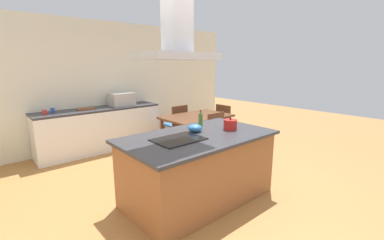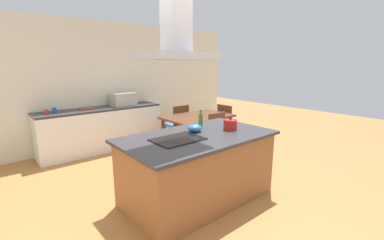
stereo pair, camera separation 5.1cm
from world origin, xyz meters
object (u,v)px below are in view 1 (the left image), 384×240
(countertop_microwave, at_px, (122,99))
(coffee_mug_blue, at_px, (53,110))
(olive_oil_bottle, at_px, (201,120))
(cutting_board, at_px, (86,109))
(range_hood, at_px, (177,37))
(coffee_mug_red, at_px, (45,112))
(cooktop, at_px, (178,139))
(tea_kettle, at_px, (230,125))
(chair_facing_back_wall, at_px, (177,122))
(chair_facing_island, at_px, (220,133))
(chair_at_right_end, at_px, (226,121))
(dining_table, at_px, (197,120))
(mixing_bowl, at_px, (195,128))

(countertop_microwave, distance_m, coffee_mug_blue, 1.38)
(olive_oil_bottle, relative_size, cutting_board, 0.72)
(range_hood, bearing_deg, countertop_microwave, 77.01)
(coffee_mug_red, height_order, coffee_mug_blue, same)
(cooktop, xyz_separation_m, tea_kettle, (0.86, -0.08, 0.07))
(olive_oil_bottle, bearing_deg, range_hood, -154.01)
(chair_facing_back_wall, bearing_deg, cutting_board, 157.11)
(countertop_microwave, xyz_separation_m, chair_facing_island, (1.00, -2.02, -0.53))
(tea_kettle, height_order, coffee_mug_blue, tea_kettle)
(countertop_microwave, bearing_deg, chair_at_right_end, -35.41)
(cooktop, height_order, chair_facing_island, cooktop)
(dining_table, height_order, chair_facing_back_wall, chair_facing_back_wall)
(chair_facing_island, bearing_deg, chair_facing_back_wall, 90.00)
(cutting_board, bearing_deg, olive_oil_bottle, -73.67)
(coffee_mug_red, bearing_deg, chair_at_right_end, -20.66)
(cutting_board, height_order, range_hood, range_hood)
(coffee_mug_blue, distance_m, chair_facing_island, 3.19)
(olive_oil_bottle, distance_m, countertop_microwave, 2.56)
(chair_facing_island, distance_m, range_hood, 2.46)
(countertop_microwave, relative_size, chair_facing_back_wall, 0.56)
(countertop_microwave, height_order, coffee_mug_red, countertop_microwave)
(olive_oil_bottle, xyz_separation_m, countertop_microwave, (0.00, 2.56, 0.04))
(chair_facing_island, bearing_deg, chair_at_right_end, 36.01)
(coffee_mug_blue, xyz_separation_m, chair_facing_island, (2.37, -2.09, -0.44))
(tea_kettle, relative_size, range_hood, 0.27)
(chair_at_right_end, height_order, chair_facing_back_wall, same)
(olive_oil_bottle, height_order, coffee_mug_red, olive_oil_bottle)
(tea_kettle, bearing_deg, coffee_mug_red, 120.86)
(cutting_board, xyz_separation_m, chair_at_right_end, (2.68, -1.41, -0.40))
(chair_at_right_end, distance_m, range_hood, 3.39)
(chair_at_right_end, bearing_deg, chair_facing_back_wall, 143.99)
(countertop_microwave, bearing_deg, coffee_mug_red, -177.76)
(chair_at_right_end, relative_size, chair_facing_back_wall, 1.00)
(cooktop, relative_size, chair_facing_island, 0.67)
(tea_kettle, distance_m, chair_facing_back_wall, 2.44)
(coffee_mug_red, distance_m, chair_facing_back_wall, 2.64)
(coffee_mug_red, bearing_deg, chair_facing_back_wall, -14.07)
(chair_facing_island, bearing_deg, cooktop, -152.70)
(coffee_mug_red, relative_size, chair_at_right_end, 0.10)
(cutting_board, height_order, dining_table, cutting_board)
(countertop_microwave, distance_m, chair_facing_back_wall, 1.32)
(chair_at_right_end, height_order, range_hood, range_hood)
(range_hood, bearing_deg, olive_oil_bottle, 25.99)
(chair_facing_back_wall, bearing_deg, coffee_mug_blue, 162.22)
(tea_kettle, bearing_deg, chair_facing_back_wall, 70.64)
(olive_oil_bottle, xyz_separation_m, chair_at_right_end, (1.91, 1.20, -0.49))
(chair_at_right_end, bearing_deg, coffee_mug_red, 159.34)
(countertop_microwave, xyz_separation_m, dining_table, (1.00, -1.36, -0.37))
(mixing_bowl, relative_size, coffee_mug_blue, 2.11)
(tea_kettle, relative_size, coffee_mug_red, 2.67)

